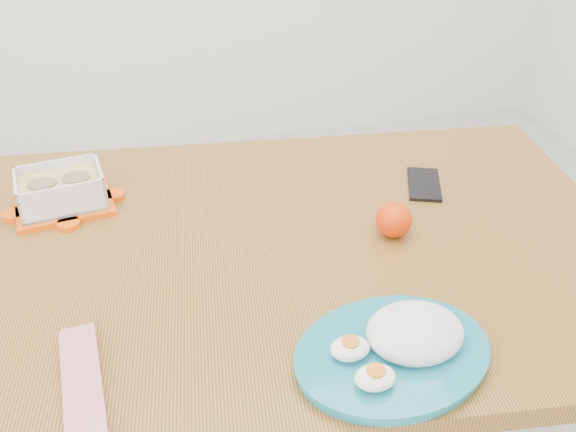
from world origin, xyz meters
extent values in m
plane|color=#B7B7B2|center=(0.00, 0.00, 0.00)|extent=(3.50, 3.50, 0.00)
cube|color=olive|center=(-0.03, -0.18, 0.73)|extent=(1.36, 0.98, 0.04)
cylinder|color=brown|center=(-0.57, 0.24, 0.35)|extent=(0.06, 0.06, 0.71)
cylinder|color=brown|center=(0.58, 0.12, 0.35)|extent=(0.06, 0.06, 0.71)
cube|color=#FF5207|center=(-0.44, 0.05, 0.76)|extent=(0.20, 0.17, 0.01)
cube|color=silver|center=(-0.44, 0.05, 0.79)|extent=(0.18, 0.14, 0.07)
cube|color=tan|center=(-0.44, 0.05, 0.79)|extent=(0.17, 0.13, 0.04)
cylinder|color=#836E56|center=(-0.47, 0.04, 0.80)|extent=(0.06, 0.06, 0.02)
cylinder|color=#836E56|center=(-0.41, 0.05, 0.80)|extent=(0.06, 0.06, 0.02)
sphere|color=#E43D04|center=(0.17, -0.20, 0.78)|extent=(0.07, 0.07, 0.07)
cylinder|color=#19758A|center=(0.05, -0.50, 0.76)|extent=(0.34, 0.34, 0.02)
ellipsoid|color=white|center=(0.09, -0.49, 0.80)|extent=(0.17, 0.15, 0.06)
ellipsoid|color=white|center=(-0.02, -0.49, 0.78)|extent=(0.07, 0.06, 0.03)
ellipsoid|color=white|center=(0.00, -0.55, 0.78)|extent=(0.07, 0.06, 0.03)
cube|color=red|center=(-0.39, -0.45, 0.76)|extent=(0.07, 0.22, 0.02)
cube|color=black|center=(0.30, -0.05, 0.75)|extent=(0.11, 0.15, 0.01)
camera|label=1|loc=(-0.26, -1.12, 1.45)|focal=40.00mm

